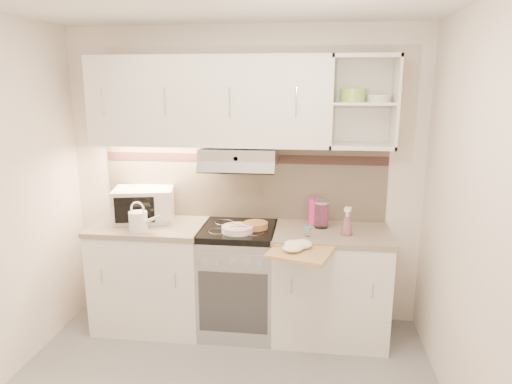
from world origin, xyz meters
TOP-DOWN VIEW (x-y plane):
  - room_shell at (0.00, 0.37)m, footprint 3.04×2.84m
  - base_cabinet_left at (-0.75, 1.10)m, footprint 0.90×0.60m
  - worktop_left at (-0.75, 1.10)m, footprint 0.92×0.62m
  - base_cabinet_right at (0.75, 1.10)m, footprint 0.90×0.60m
  - worktop_right at (0.75, 1.10)m, footprint 0.92×0.62m
  - electric_range at (0.00, 1.10)m, footprint 0.60×0.60m
  - microwave at (-0.83, 1.22)m, footprint 0.56×0.46m
  - watering_can at (-0.76, 0.92)m, footprint 0.28×0.14m
  - plate_stack at (0.01, 0.99)m, footprint 0.25×0.25m
  - bread_loaf at (0.14, 1.10)m, footprint 0.20×0.20m
  - pink_pitcher at (0.62, 1.28)m, footprint 0.12×0.11m
  - glass_jar at (0.66, 1.19)m, footprint 0.12×0.12m
  - spice_jar at (0.56, 0.95)m, footprint 0.05×0.05m
  - spray_bottle at (0.86, 1.03)m, footprint 0.09×0.09m
  - cutting_board at (0.51, 0.68)m, footprint 0.50×0.48m
  - dish_towel at (0.52, 0.69)m, footprint 0.29×0.27m

SIDE VIEW (x-z plane):
  - base_cabinet_left at x=-0.75m, z-range 0.00..0.86m
  - base_cabinet_right at x=0.75m, z-range 0.00..0.86m
  - electric_range at x=0.00m, z-range 0.00..0.90m
  - cutting_board at x=0.51m, z-range 0.86..0.88m
  - worktop_left at x=-0.75m, z-range 0.86..0.90m
  - worktop_right at x=0.75m, z-range 0.86..0.90m
  - dish_towel at x=0.52m, z-range 0.88..0.95m
  - plate_stack at x=0.01m, z-range 0.90..0.95m
  - bread_loaf at x=0.14m, z-range 0.90..0.95m
  - spice_jar at x=0.56m, z-range 0.90..0.98m
  - watering_can at x=-0.76m, z-range 0.87..1.11m
  - spray_bottle at x=0.86m, z-range 0.87..1.11m
  - pink_pitcher at x=0.62m, z-range 0.90..1.12m
  - glass_jar at x=0.66m, z-range 0.90..1.12m
  - microwave at x=-0.83m, z-range 0.90..1.18m
  - room_shell at x=0.00m, z-range 0.37..2.89m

